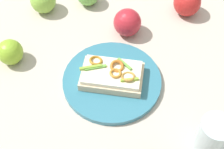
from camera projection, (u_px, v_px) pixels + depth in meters
ground_plane at (112, 82)px, 0.87m from camera, size 2.00×2.00×0.00m
plate at (112, 81)px, 0.86m from camera, size 0.26×0.26×0.02m
sandwich at (112, 75)px, 0.84m from camera, size 0.19×0.17×0.05m
apple_0 at (187, 3)px, 0.99m from camera, size 0.11×0.11×0.08m
apple_1 at (43, 0)px, 1.00m from camera, size 0.09×0.09×0.08m
apple_2 at (127, 22)px, 0.94m from camera, size 0.09×0.09×0.08m
apple_3 at (10, 52)px, 0.88m from camera, size 0.07×0.07×0.07m
drinking_glass at (212, 136)px, 0.72m from camera, size 0.07×0.07×0.10m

